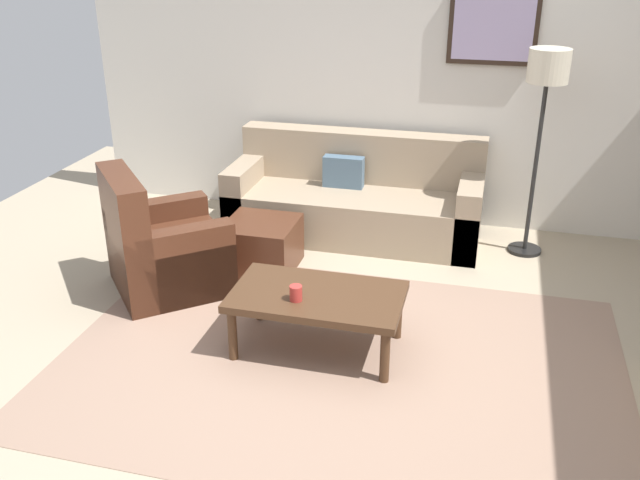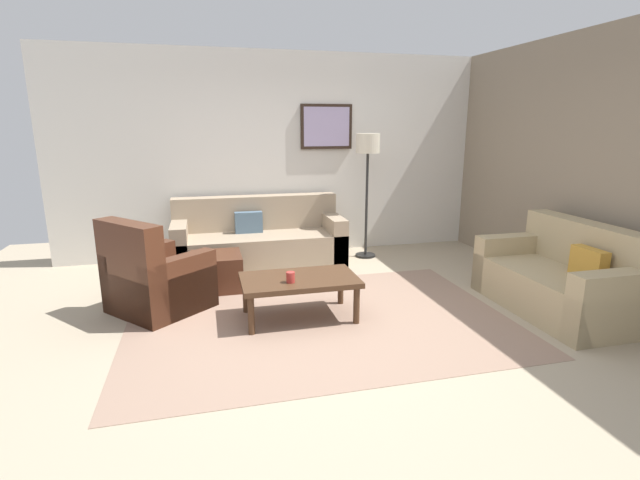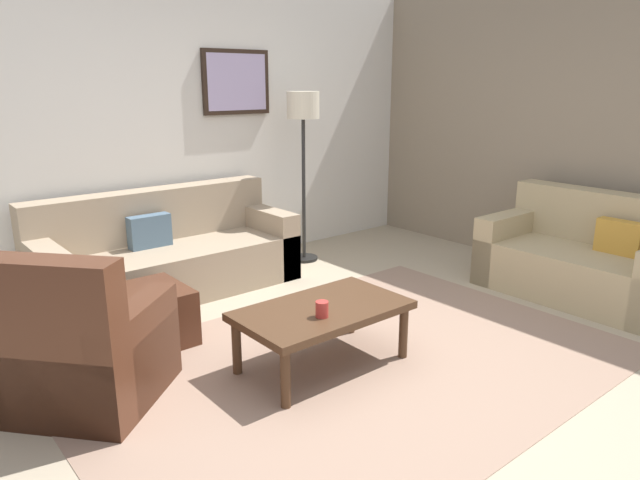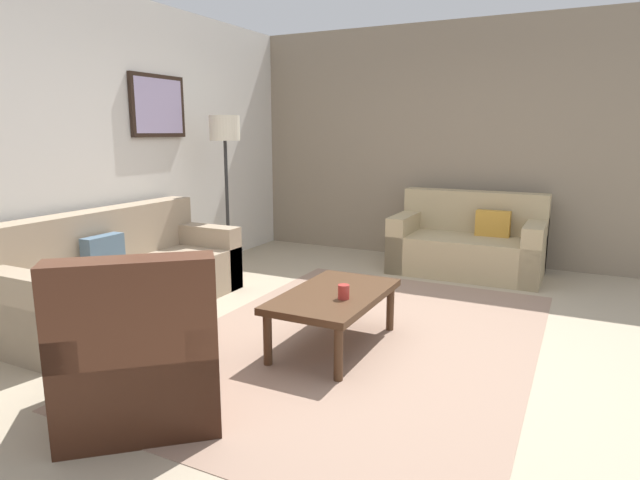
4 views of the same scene
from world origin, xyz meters
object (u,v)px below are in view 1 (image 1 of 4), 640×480
object	(u,v)px
lamp_standing	(546,88)
couch_main	(356,200)
ottoman	(261,245)
cup	(296,293)
coffee_table	(317,300)
framed_artwork	(493,27)
armchair_leather	(159,252)

from	to	relation	value
lamp_standing	couch_main	bearing A→B (deg)	176.92
ottoman	lamp_standing	world-z (taller)	lamp_standing
cup	coffee_table	bearing A→B (deg)	49.57
lamp_standing	ottoman	bearing A→B (deg)	-157.65
coffee_table	framed_artwork	bearing A→B (deg)	69.44
armchair_leather	framed_artwork	size ratio (longest dim) A/B	1.53
framed_artwork	ottoman	bearing A→B (deg)	-140.79
ottoman	lamp_standing	distance (m)	2.57
armchair_leather	lamp_standing	xyz separation A→B (m)	(2.72, 1.40, 1.10)
couch_main	coffee_table	bearing A→B (deg)	-85.56
cup	framed_artwork	distance (m)	3.02
couch_main	cup	distance (m)	2.12
coffee_table	armchair_leather	bearing A→B (deg)	159.56
armchair_leather	framed_artwork	distance (m)	3.30
couch_main	lamp_standing	xyz separation A→B (m)	(1.50, -0.08, 1.11)
armchair_leather	coffee_table	size ratio (longest dim) A/B	1.03
cup	lamp_standing	size ratio (longest dim) A/B	0.06
lamp_standing	armchair_leather	bearing A→B (deg)	-152.73
ottoman	framed_artwork	bearing A→B (deg)	39.21
couch_main	coffee_table	distance (m)	2.00
cup	framed_artwork	world-z (taller)	framed_artwork
couch_main	lamp_standing	size ratio (longest dim) A/B	1.30
couch_main	armchair_leather	xyz separation A→B (m)	(-1.22, -1.48, 0.01)
ottoman	framed_artwork	distance (m)	2.65
ottoman	cup	world-z (taller)	cup
armchair_leather	lamp_standing	size ratio (longest dim) A/B	0.66
coffee_table	lamp_standing	distance (m)	2.56
lamp_standing	framed_artwork	bearing A→B (deg)	133.42
coffee_table	cup	world-z (taller)	cup
cup	lamp_standing	distance (m)	2.68
coffee_table	framed_artwork	world-z (taller)	framed_artwork
armchair_leather	coffee_table	world-z (taller)	armchair_leather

